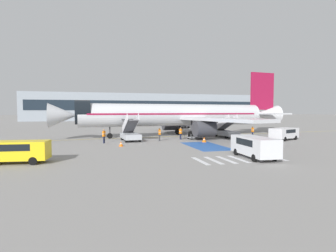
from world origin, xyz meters
name	(u,v)px	position (x,y,z in m)	size (l,w,h in m)	color
ground_plane	(173,137)	(0.00, 0.00, 0.00)	(600.00, 600.00, 0.00)	gray
apron_leadline_yellow	(176,136)	(0.65, 0.42, 0.00)	(0.20, 75.41, 0.01)	gold
apron_stand_patch_blue	(206,146)	(0.65, -12.52, 0.00)	(4.03, 8.39, 0.01)	#2856A8
apron_walkway_bar_0	(200,161)	(-3.55, -21.37, 0.00)	(0.44, 3.60, 0.01)	silver
apron_walkway_bar_1	(213,160)	(-2.35, -21.37, 0.00)	(0.44, 3.60, 0.01)	silver
apron_walkway_bar_2	(226,160)	(-1.15, -21.37, 0.00)	(0.44, 3.60, 0.01)	silver
apron_walkway_bar_3	(239,159)	(0.05, -21.37, 0.00)	(0.44, 3.60, 0.01)	silver
apron_walkway_bar_4	(251,158)	(1.25, -21.37, 0.00)	(0.44, 3.60, 0.01)	silver
apron_walkway_bar_5	(262,158)	(2.45, -21.37, 0.00)	(0.44, 3.60, 0.01)	silver
apron_walkway_bar_6	(274,157)	(3.65, -21.37, 0.00)	(0.44, 3.60, 0.01)	silver
airliner	(180,115)	(1.40, 0.48, 3.58)	(40.99, 34.61, 11.53)	silver
boarding_stairs_forward	(130,134)	(-7.58, -4.67, 0.98)	(2.60, 5.38, 3.92)	#ADB2BA
boarding_stairs_aft	(226,131)	(8.07, -3.32, 0.96)	(2.60, 5.38, 3.75)	#ADB2BA
fuel_tanker	(180,121)	(8.70, 23.94, 1.65)	(2.89, 9.07, 3.29)	#38383D
service_van_0	(254,145)	(1.68, -21.22, 1.16)	(2.32, 5.52, 1.91)	silver
service_van_1	(17,150)	(-18.26, -18.63, 1.10)	(4.98, 2.37, 1.81)	yellow
service_van_2	(284,133)	(14.44, -9.12, 1.07)	(5.19, 3.75, 1.75)	silver
baggage_cart	(196,137)	(2.43, -4.64, 0.26)	(2.71, 1.70, 0.87)	gray
ground_crew_0	(181,133)	(-0.06, -4.56, 1.04)	(0.41, 0.49, 1.79)	#191E38
ground_crew_1	(104,135)	(-11.27, -6.57, 1.08)	(0.45, 0.48, 1.85)	#191E38
ground_crew_2	(159,133)	(-3.58, -5.77, 1.08)	(0.26, 0.45, 1.86)	#2D2D33
ground_crew_3	(253,131)	(12.28, -4.34, 1.03)	(0.23, 0.43, 1.78)	#191E38
traffic_cone_0	(204,140)	(2.03, -8.70, 0.35)	(0.62, 0.62, 0.69)	orange
traffic_cone_1	(121,144)	(-9.34, -10.24, 0.30)	(0.55, 0.55, 0.61)	orange
terminal_building	(147,107)	(10.42, 83.67, 6.29)	(110.10, 12.10, 12.57)	#89939E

